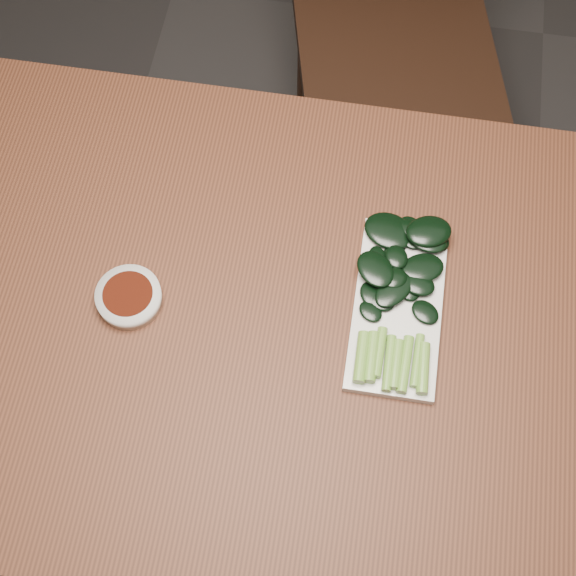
{
  "coord_description": "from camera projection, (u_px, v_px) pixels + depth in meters",
  "views": [
    {
      "loc": [
        0.08,
        -0.44,
        1.81
      ],
      "look_at": [
        0.0,
        0.05,
        0.76
      ],
      "focal_mm": 50.0,
      "sensor_mm": 36.0,
      "label": 1
    }
  ],
  "objects": [
    {
      "name": "chair_far",
      "position": [
        396.0,
        16.0,
        1.74
      ],
      "size": [
        0.52,
        0.52,
        0.89
      ],
      "rotation": [
        0.0,
        0.0,
        0.24
      ],
      "color": "black",
      "rests_on": "ground"
    },
    {
      "name": "sauce_bowl",
      "position": [
        129.0,
        297.0,
        1.15
      ],
      "size": [
        0.09,
        0.09,
        0.03
      ],
      "color": "silver",
      "rests_on": "table"
    },
    {
      "name": "serving_plate",
      "position": [
        398.0,
        307.0,
        1.15
      ],
      "size": [
        0.13,
        0.27,
        0.01
      ],
      "rotation": [
        0.0,
        0.0,
        0.0
      ],
      "color": "silver",
      "rests_on": "table"
    },
    {
      "name": "table",
      "position": [
        282.0,
        338.0,
        1.22
      ],
      "size": [
        1.4,
        0.8,
        0.75
      ],
      "color": "#492415",
      "rests_on": "ground"
    },
    {
      "name": "gai_lan",
      "position": [
        400.0,
        282.0,
        1.15
      ],
      "size": [
        0.15,
        0.29,
        0.03
      ],
      "color": "olive",
      "rests_on": "serving_plate"
    },
    {
      "name": "ground",
      "position": [
        284.0,
        447.0,
        1.83
      ],
      "size": [
        6.0,
        6.0,
        0.0
      ],
      "primitive_type": "plane",
      "color": "#292727",
      "rests_on": "ground"
    }
  ]
}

